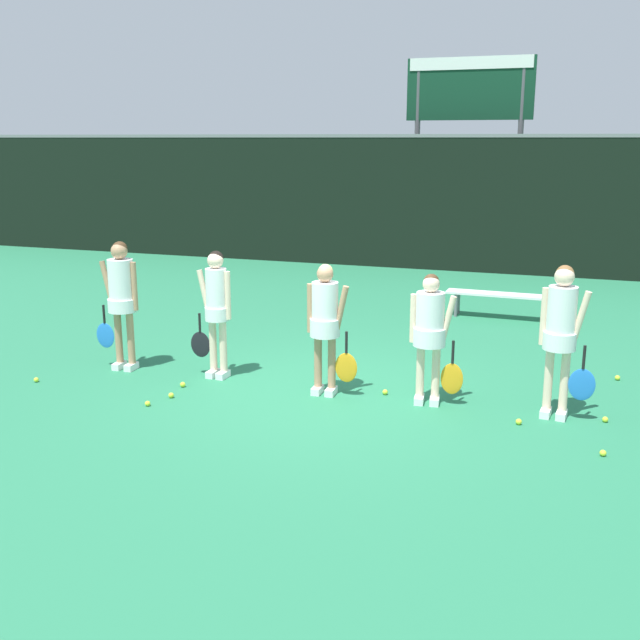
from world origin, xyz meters
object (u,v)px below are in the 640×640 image
Objects in this scene: player_0 at (121,293)px; tennis_ball_10 at (385,392)px; tennis_ball_2 at (171,395)px; tennis_ball_8 at (605,419)px; player_1 at (216,304)px; tennis_ball_1 at (36,380)px; tennis_ball_9 at (148,404)px; bench_courtside at (507,297)px; player_3 at (430,328)px; player_4 at (561,328)px; tennis_ball_6 at (603,453)px; tennis_ball_0 at (617,378)px; tennis_ball_7 at (183,385)px; scoreboard at (469,107)px; player_2 at (326,319)px; tennis_ball_5 at (519,422)px.

tennis_ball_10 is at bearing -0.70° from player_0.
tennis_ball_8 is at bearing 9.97° from tennis_ball_2.
player_1 reaches higher than tennis_ball_1.
tennis_ball_9 is (-0.29, -1.33, -0.99)m from player_1.
bench_courtside is 8.03m from tennis_ball_1.
tennis_ball_10 is at bearing 2.68° from player_1.
player_4 is (1.50, 0.02, 0.12)m from player_3.
tennis_ball_2 reaches higher than tennis_ball_6.
tennis_ball_7 is (-5.41, -2.18, 0.00)m from tennis_ball_0.
player_4 is 27.45× the size of tennis_ball_1.
player_3 is at bearing 15.99° from tennis_ball_2.
bench_courtside is 31.51× the size of tennis_ball_10.
player_0 reaches higher than tennis_ball_10.
scoreboard is at bearing 83.15° from player_1.
tennis_ball_1 is 7.24m from tennis_ball_8.
player_0 reaches higher than tennis_ball_6.
tennis_ball_6 is (3.33, -0.91, -0.95)m from player_2.
tennis_ball_6 is (0.89, -0.61, -0.00)m from tennis_ball_5.
player_0 is at bearing 173.04° from player_3.
tennis_ball_7 reaches higher than tennis_ball_6.
player_2 is (-0.09, -10.92, -2.95)m from scoreboard.
tennis_ball_1 is 7.14m from tennis_ball_6.
tennis_ball_1 is at bearing -108.34° from scoreboard.
bench_courtside is 3.60m from tennis_ball_0.
tennis_ball_0 is at bearing 24.54° from player_2.
tennis_ball_1 is 0.94× the size of tennis_ball_5.
player_1 is 5.51m from tennis_ball_0.
tennis_ball_6 is (3.24, -11.83, -3.90)m from scoreboard.
tennis_ball_5 is (0.65, -5.21, -0.37)m from bench_courtside.
player_2 is at bearing 24.19° from tennis_ball_2.
tennis_ball_9 is (-4.71, -1.26, -1.04)m from player_4.
tennis_ball_1 is 0.93× the size of tennis_ball_7.
player_3 is at bearing -173.89° from player_4.
player_3 reaches higher than tennis_ball_7.
player_1 is 1.69m from tennis_ball_9.
player_1 is 1.62m from player_2.
tennis_ball_8 is at bearing -2.09° from tennis_ball_10.
tennis_ball_1 is at bearing -178.93° from tennis_ball_2.
player_0 is 26.55× the size of tennis_ball_0.
tennis_ball_6 is 1.02× the size of tennis_ball_9.
tennis_ball_8 is (5.15, 0.91, -0.00)m from tennis_ball_2.
player_4 is (4.42, -0.08, 0.05)m from player_1.
tennis_ball_1 is at bearing 179.41° from tennis_ball_6.
tennis_ball_0 is at bearing -58.49° from bench_courtside.
player_2 is at bearing -172.45° from player_4.
bench_courtside is 6.84m from player_0.
tennis_ball_8 is (0.04, 1.02, -0.00)m from tennis_ball_6.
player_3 is 23.65× the size of tennis_ball_0.
tennis_ball_6 is at bearing 2.68° from tennis_ball_9.
tennis_ball_8 is at bearing 13.46° from tennis_ball_9.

